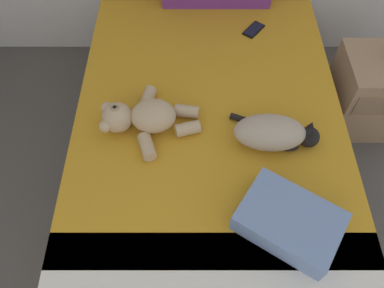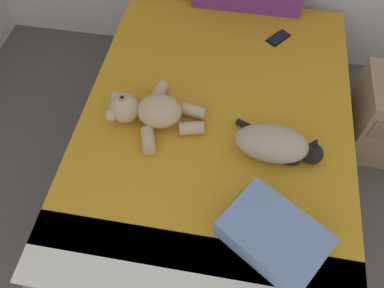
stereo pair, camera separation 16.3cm
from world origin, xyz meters
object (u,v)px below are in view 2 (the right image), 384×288
(teddy_bear, at_px, (149,111))
(bed, at_px, (215,140))
(throw_pillow, at_px, (274,236))
(cat, at_px, (276,144))
(cell_phone, at_px, (278,38))

(teddy_bear, bearing_deg, bed, 17.14)
(throw_pillow, bearing_deg, bed, 116.18)
(cat, relative_size, teddy_bear, 0.85)
(cat, height_order, cell_phone, cat)
(cell_phone, relative_size, throw_pillow, 0.40)
(bed, distance_m, cell_phone, 0.73)
(teddy_bear, bearing_deg, throw_pillow, -39.80)
(cat, bearing_deg, throw_pillow, -88.15)
(bed, bearing_deg, throw_pillow, -63.82)
(teddy_bear, relative_size, throw_pillow, 1.23)
(cat, bearing_deg, cell_phone, 90.69)
(bed, xyz_separation_m, cat, (0.30, -0.20, 0.32))
(cat, distance_m, throw_pillow, 0.43)
(cat, height_order, teddy_bear, teddy_bear)
(cell_phone, bearing_deg, bed, -114.72)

